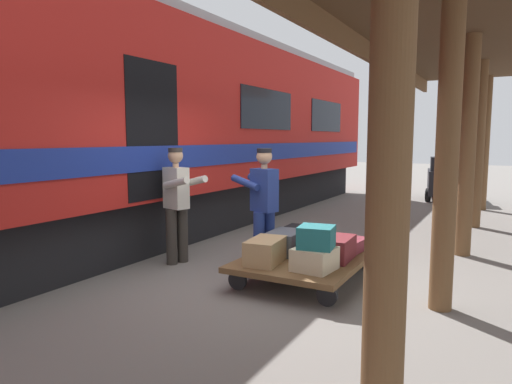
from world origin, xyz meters
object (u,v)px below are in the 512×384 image
(suitcase_tan_vintage, at_px, (266,251))
(baggage_tug, at_px, (448,180))
(porter_in_overalls, at_px, (263,204))
(suitcase_slate_roller, at_px, (285,242))
(luggage_cart, at_px, (307,259))
(porter_by_door, at_px, (177,201))
(suitcase_burgundy_valise, at_px, (345,244))
(train_car, at_px, (82,125))
(suitcase_maroon_trunk, at_px, (331,248))
(suitcase_cream_canvas, at_px, (315,259))
(suitcase_black_hardshell, at_px, (301,236))
(suitcase_teal_softside, at_px, (316,237))

(suitcase_tan_vintage, height_order, baggage_tug, baggage_tug)
(suitcase_tan_vintage, xyz_separation_m, baggage_tug, (-1.02, -9.63, 0.17))
(porter_in_overalls, bearing_deg, suitcase_tan_vintage, 119.93)
(suitcase_slate_roller, distance_m, suitcase_tan_vintage, 0.56)
(luggage_cart, height_order, porter_in_overalls, porter_in_overalls)
(porter_by_door, height_order, baggage_tug, porter_by_door)
(suitcase_burgundy_valise, relative_size, porter_by_door, 0.33)
(baggage_tug, bearing_deg, suitcase_tan_vintage, 83.97)
(train_car, height_order, suitcase_maroon_trunk, train_car)
(train_car, height_order, suitcase_tan_vintage, train_car)
(train_car, xyz_separation_m, suitcase_slate_roller, (-3.48, -0.29, -1.60))
(suitcase_cream_canvas, relative_size, suitcase_black_hardshell, 0.92)
(suitcase_maroon_trunk, height_order, suitcase_black_hardshell, suitcase_maroon_trunk)
(suitcase_slate_roller, xyz_separation_m, porter_in_overalls, (0.43, -0.19, 0.47))
(suitcase_burgundy_valise, height_order, suitcase_teal_softside, suitcase_teal_softside)
(suitcase_tan_vintage, relative_size, porter_in_overalls, 0.36)
(suitcase_teal_softside, relative_size, porter_in_overalls, 0.23)
(luggage_cart, xyz_separation_m, porter_in_overalls, (0.75, -0.19, 0.66))
(porter_in_overalls, xyz_separation_m, porter_by_door, (1.22, 0.39, 0.00))
(train_car, height_order, suitcase_teal_softside, train_car)
(suitcase_slate_roller, xyz_separation_m, suitcase_black_hardshell, (-0.00, -0.56, -0.02))
(suitcase_cream_canvas, bearing_deg, suitcase_maroon_trunk, -90.00)
(suitcase_burgundy_valise, height_order, baggage_tug, baggage_tug)
(suitcase_burgundy_valise, bearing_deg, suitcase_tan_vintage, 59.96)
(train_car, bearing_deg, porter_in_overalls, -171.01)
(suitcase_maroon_trunk, relative_size, suitcase_burgundy_valise, 1.07)
(suitcase_cream_canvas, xyz_separation_m, suitcase_burgundy_valise, (0.00, -1.12, -0.05))
(suitcase_slate_roller, bearing_deg, suitcase_maroon_trunk, 180.00)
(suitcase_maroon_trunk, distance_m, porter_by_door, 2.35)
(porter_by_door, bearing_deg, suitcase_slate_roller, -173.01)
(luggage_cart, height_order, suitcase_burgundy_valise, suitcase_burgundy_valise)
(suitcase_maroon_trunk, xyz_separation_m, porter_in_overalls, (1.08, -0.19, 0.47))
(suitcase_burgundy_valise, bearing_deg, suitcase_maroon_trunk, 90.00)
(suitcase_teal_softside, bearing_deg, porter_in_overalls, -34.27)
(luggage_cart, relative_size, suitcase_maroon_trunk, 3.42)
(train_car, distance_m, baggage_tug, 10.49)
(train_car, bearing_deg, suitcase_black_hardshell, -166.29)
(porter_in_overalls, bearing_deg, porter_by_door, 17.93)
(suitcase_teal_softside, relative_size, baggage_tug, 0.21)
(train_car, relative_size, porter_by_door, 12.10)
(porter_in_overalls, height_order, porter_by_door, same)
(luggage_cart, bearing_deg, suitcase_black_hardshell, -59.96)
(suitcase_black_hardshell, height_order, baggage_tug, baggage_tug)
(suitcase_cream_canvas, xyz_separation_m, suitcase_maroon_trunk, (0.00, -0.56, 0.01))
(suitcase_slate_roller, height_order, porter_by_door, porter_by_door)
(suitcase_burgundy_valise, relative_size, baggage_tug, 0.30)
(suitcase_maroon_trunk, bearing_deg, suitcase_cream_canvas, 90.00)
(suitcase_slate_roller, height_order, suitcase_tan_vintage, suitcase_tan_vintage)
(suitcase_maroon_trunk, bearing_deg, suitcase_slate_roller, 0.00)
(suitcase_maroon_trunk, relative_size, suitcase_black_hardshell, 1.19)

